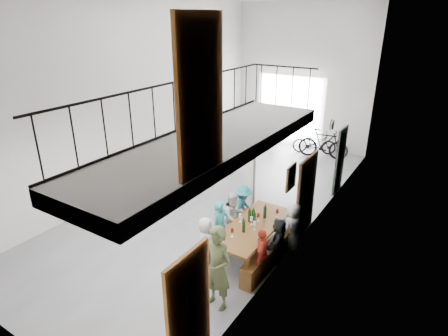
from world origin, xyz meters
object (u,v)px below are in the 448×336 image
Objects in this scene: tasting_table at (253,229)px; bench_inner at (224,237)px; oak_barrel at (235,131)px; bicycle_near at (314,143)px; serving_counter at (256,129)px; side_bench at (177,164)px; host_standing at (218,268)px.

tasting_table is 1.03× the size of bench_inner.
oak_barrel is 0.58× the size of bicycle_near.
bicycle_near reaches higher than tasting_table.
oak_barrel reaches higher than bench_inner.
tasting_table is at bearing -56.40° from oak_barrel.
serving_counter is at bearing 117.17° from tasting_table.
bicycle_near is (3.28, 0.49, -0.05)m from oak_barrel.
tasting_table is 2.34× the size of oak_barrel.
tasting_table is at bearing -59.32° from serving_counter.
side_bench is 0.91× the size of host_standing.
bicycle_near reaches higher than bench_inner.
bench_inner is at bearing -178.09° from tasting_table.
side_bench is 3.65m from oak_barrel.
host_standing is at bearing -62.79° from serving_counter.
bench_inner is 1.45× the size of side_bench.
side_bench is at bearing 137.91° from bench_inner.
oak_barrel is at bearing 79.49° from bicycle_near.
host_standing is at bearing -83.82° from tasting_table.
bench_inner is at bearing -38.44° from side_bench.
tasting_table is at bearing 104.93° from host_standing.
side_bench is 0.91× the size of bicycle_near.
host_standing is 8.99m from bicycle_near.
tasting_table is 5.56m from side_bench.
oak_barrel is 0.58× the size of host_standing.
side_bench is 5.38m from bicycle_near.
side_bench is (-3.89, 3.09, -0.04)m from bench_inner.
host_standing is (0.18, -1.69, 0.12)m from tasting_table.
tasting_table is at bearing -33.57° from side_bench.
serving_counter reaches higher than bicycle_near.
tasting_table is 8.45m from serving_counter.
bench_inner is 4.97m from side_bench.
host_standing reaches higher than tasting_table.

